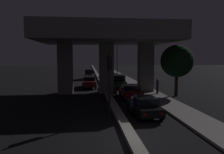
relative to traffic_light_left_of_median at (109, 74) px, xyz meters
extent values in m
plane|color=black|center=(0.73, -4.24, -3.13)|extent=(200.00, 200.00, 0.00)
cube|color=gray|center=(0.73, 30.76, -3.00)|extent=(0.65, 126.00, 0.26)
cube|color=gray|center=(5.85, 23.76, -3.06)|extent=(2.44, 126.00, 0.15)
cube|color=gray|center=(-4.12, 10.99, -0.10)|extent=(1.68, 1.61, 6.06)
cube|color=gray|center=(5.57, 10.99, -0.10)|extent=(1.68, 1.61, 6.06)
cube|color=gray|center=(0.73, 10.99, -0.10)|extent=(1.68, 1.61, 6.06)
cube|color=gray|center=(0.73, 10.99, 3.88)|extent=(15.73, 11.25, 1.90)
cube|color=#333335|center=(0.73, 10.99, 5.28)|extent=(15.73, 0.40, 0.90)
cylinder|color=black|center=(0.00, -0.11, -0.84)|extent=(0.14, 0.14, 4.58)
cube|color=black|center=(0.00, 0.07, 0.78)|extent=(0.30, 0.28, 0.95)
sphere|color=red|center=(0.00, 0.22, 1.07)|extent=(0.18, 0.18, 0.18)
sphere|color=black|center=(0.00, 0.22, 0.78)|extent=(0.18, 0.18, 0.18)
sphere|color=black|center=(0.00, 0.22, 0.48)|extent=(0.18, 0.18, 0.18)
cylinder|color=#2D2D30|center=(5.22, 34.35, 0.64)|extent=(0.18, 0.18, 7.54)
cylinder|color=#2D2D30|center=(4.41, 34.35, 4.26)|extent=(1.61, 0.10, 0.10)
ellipsoid|color=#F2B759|center=(3.61, 34.35, 4.16)|extent=(0.56, 0.32, 0.24)
cube|color=black|center=(2.62, 0.32, -2.51)|extent=(1.82, 4.21, 0.56)
cube|color=black|center=(2.63, 0.11, -1.96)|extent=(1.54, 2.05, 0.55)
cylinder|color=black|center=(1.75, 1.65, -2.79)|extent=(0.23, 0.68, 0.67)
cylinder|color=black|center=(3.37, 1.72, -2.79)|extent=(0.23, 0.68, 0.67)
cylinder|color=black|center=(1.87, -1.08, -2.79)|extent=(0.23, 0.68, 0.67)
cylinder|color=black|center=(3.48, -1.02, -2.79)|extent=(0.23, 0.68, 0.67)
cube|color=red|center=(2.12, -1.79, -2.49)|extent=(0.18, 0.04, 0.11)
cube|color=red|center=(3.28, -1.74, -2.49)|extent=(0.18, 0.04, 0.11)
cube|color=#591414|center=(2.90, 6.87, -2.45)|extent=(1.89, 4.02, 0.70)
cube|color=black|center=(2.90, 6.67, -1.87)|extent=(1.64, 1.94, 0.46)
cylinder|color=black|center=(2.01, 8.20, -2.80)|extent=(0.21, 0.65, 0.65)
cylinder|color=black|center=(3.82, 8.18, -2.80)|extent=(0.21, 0.65, 0.65)
cylinder|color=black|center=(1.98, 5.56, -2.80)|extent=(0.21, 0.65, 0.65)
cylinder|color=black|center=(3.79, 5.54, -2.80)|extent=(0.21, 0.65, 0.65)
cube|color=red|center=(2.23, 4.86, -2.42)|extent=(0.18, 0.03, 0.11)
cube|color=red|center=(3.52, 4.85, -2.42)|extent=(0.18, 0.03, 0.11)
cube|color=black|center=(2.76, 15.00, -2.44)|extent=(1.85, 3.98, 0.69)
cube|color=black|center=(2.76, 15.10, -1.69)|extent=(1.62, 2.87, 0.80)
cylinder|color=black|center=(1.90, 16.32, -2.78)|extent=(0.21, 0.69, 0.69)
cylinder|color=black|center=(3.66, 16.30, -2.78)|extent=(0.21, 0.69, 0.69)
cylinder|color=black|center=(1.87, 13.70, -2.78)|extent=(0.21, 0.69, 0.69)
cylinder|color=black|center=(3.63, 13.68, -2.78)|extent=(0.21, 0.69, 0.69)
cube|color=red|center=(2.11, 13.02, -2.40)|extent=(0.18, 0.03, 0.11)
cube|color=red|center=(3.37, 13.00, -2.40)|extent=(0.18, 0.03, 0.11)
cube|color=gold|center=(2.64, 22.56, -2.45)|extent=(1.92, 4.31, 0.76)
cube|color=black|center=(2.64, 22.35, -1.85)|extent=(1.65, 2.08, 0.43)
cylinder|color=black|center=(1.78, 23.99, -2.83)|extent=(0.21, 0.61, 0.61)
cylinder|color=black|center=(3.57, 23.95, -2.83)|extent=(0.21, 0.61, 0.61)
cylinder|color=black|center=(1.72, 21.18, -2.83)|extent=(0.21, 0.61, 0.61)
cylinder|color=black|center=(3.51, 21.14, -2.83)|extent=(0.21, 0.61, 0.61)
cube|color=red|center=(1.96, 20.44, -2.41)|extent=(0.18, 0.03, 0.11)
cube|color=red|center=(3.24, 20.41, -2.41)|extent=(0.18, 0.03, 0.11)
cube|color=black|center=(2.51, 29.22, -2.41)|extent=(1.85, 4.16, 0.74)
cube|color=black|center=(2.51, 29.01, -1.82)|extent=(1.59, 2.01, 0.44)
cylinder|color=black|center=(1.62, 30.56, -2.78)|extent=(0.22, 0.70, 0.70)
cylinder|color=black|center=(3.34, 30.60, -2.78)|extent=(0.22, 0.70, 0.70)
cylinder|color=black|center=(1.68, 27.84, -2.78)|extent=(0.22, 0.70, 0.70)
cylinder|color=black|center=(3.40, 27.88, -2.78)|extent=(0.22, 0.70, 0.70)
cube|color=red|center=(1.94, 27.14, -2.38)|extent=(0.18, 0.03, 0.11)
cube|color=red|center=(3.17, 27.16, -2.38)|extent=(0.18, 0.03, 0.11)
cube|color=#591414|center=(-1.30, 15.67, -2.44)|extent=(1.82, 4.66, 0.70)
cube|color=black|center=(-1.30, 15.78, -1.83)|extent=(1.57, 1.87, 0.51)
cylinder|color=black|center=(-0.46, 14.13, -2.79)|extent=(0.21, 0.69, 0.69)
cylinder|color=black|center=(-2.18, 14.15, -2.79)|extent=(0.21, 0.69, 0.69)
cylinder|color=black|center=(-0.42, 17.18, -2.79)|extent=(0.21, 0.69, 0.69)
cylinder|color=black|center=(-2.14, 17.20, -2.79)|extent=(0.21, 0.69, 0.69)
cube|color=white|center=(-0.65, 17.98, -2.54)|extent=(0.18, 0.03, 0.11)
cube|color=white|center=(-1.89, 18.00, -2.54)|extent=(0.18, 0.03, 0.11)
cube|color=silver|center=(-1.26, 27.67, -2.48)|extent=(1.88, 4.33, 0.69)
cube|color=black|center=(-1.26, 27.56, -1.66)|extent=(1.64, 3.12, 0.94)
cylinder|color=black|center=(-0.35, 26.26, -2.82)|extent=(0.21, 0.62, 0.62)
cylinder|color=black|center=(-2.12, 26.23, -2.82)|extent=(0.21, 0.62, 0.62)
cylinder|color=black|center=(-0.40, 29.10, -2.82)|extent=(0.21, 0.62, 0.62)
cylinder|color=black|center=(-2.17, 29.07, -2.82)|extent=(0.21, 0.62, 0.62)
cube|color=white|center=(-0.66, 29.84, -2.58)|extent=(0.18, 0.03, 0.11)
cube|color=white|center=(-1.93, 29.82, -2.58)|extent=(0.18, 0.03, 0.11)
cylinder|color=black|center=(1.71, 1.01, -2.83)|extent=(0.11, 0.59, 0.59)
cylinder|color=black|center=(1.77, -0.18, -2.83)|extent=(0.13, 0.60, 0.59)
cube|color=black|center=(1.74, 0.41, -2.61)|extent=(0.28, 0.92, 0.32)
cylinder|color=navy|center=(1.74, 0.41, -2.18)|extent=(0.34, 0.34, 0.55)
sphere|color=silver|center=(1.74, 0.41, -1.78)|extent=(0.24, 0.24, 0.24)
cube|color=red|center=(1.77, -0.23, -2.61)|extent=(0.08, 0.03, 0.08)
cylinder|color=black|center=(1.49, 9.49, -2.82)|extent=(0.10, 0.62, 0.62)
cylinder|color=black|center=(1.54, 8.22, -2.82)|extent=(0.12, 0.62, 0.62)
cube|color=maroon|center=(1.51, 8.85, -2.60)|extent=(0.28, 0.98, 0.32)
cylinder|color=#26593F|center=(1.51, 8.85, -2.16)|extent=(0.33, 0.33, 0.57)
sphere|color=black|center=(1.51, 8.85, -1.75)|extent=(0.24, 0.24, 0.24)
cube|color=red|center=(1.54, 8.17, -2.60)|extent=(0.08, 0.03, 0.08)
cylinder|color=black|center=(6.43, 8.88, -2.56)|extent=(0.26, 0.26, 0.85)
cylinder|color=navy|center=(6.43, 8.88, -1.78)|extent=(0.30, 0.30, 0.71)
sphere|color=tan|center=(6.43, 8.88, -1.32)|extent=(0.23, 0.23, 0.23)
cylinder|color=#38281C|center=(8.22, 7.83, -1.85)|extent=(0.37, 0.37, 2.56)
sphere|color=black|center=(8.22, 7.83, 0.76)|extent=(3.56, 3.56, 3.56)
camera|label=1|loc=(-1.51, -15.17, 1.20)|focal=35.00mm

